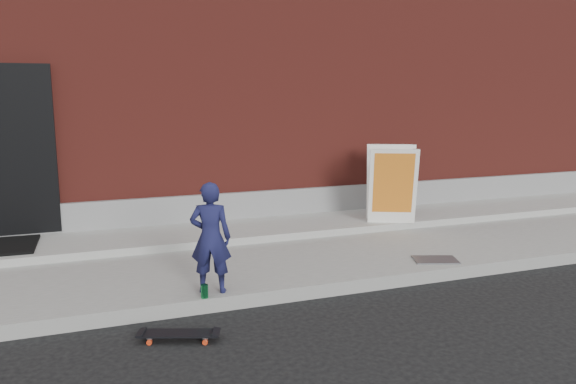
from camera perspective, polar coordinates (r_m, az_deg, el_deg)
name	(u,v)px	position (r m, az deg, el deg)	size (l,w,h in m)	color
ground	(273,305)	(5.89, -1.55, -11.38)	(80.00, 80.00, 0.00)	black
sidewalk	(235,258)	(7.22, -5.39, -6.69)	(20.00, 3.00, 0.15)	gray
apron	(219,232)	(8.03, -7.06, -4.07)	(20.00, 1.20, 0.10)	gray
building	(166,76)	(12.32, -12.31, 11.46)	(20.00, 8.10, 5.00)	maroon
child	(211,238)	(5.70, -7.87, -4.61)	(0.41, 0.27, 1.14)	#181943
skateboard	(179,334)	(5.16, -11.04, -13.98)	(0.72, 0.40, 0.08)	red
pizza_sign	(391,183)	(8.45, 10.46, 0.87)	(0.96, 1.03, 1.15)	white
soda_can	(205,291)	(5.69, -8.48, -9.94)	(0.07, 0.07, 0.14)	#18783B
utility_plate	(435,260)	(7.06, 14.74, -6.67)	(0.52, 0.33, 0.02)	#5D5D62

